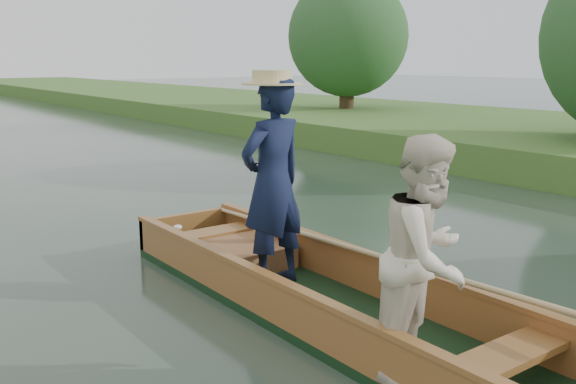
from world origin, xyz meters
TOP-DOWN VIEW (x-y plane):
  - ground at (0.00, 0.00)m, footprint 120.00×120.00m
  - trees_far at (5.11, 5.73)m, footprint 21.88×12.79m
  - punt at (-0.08, -0.03)m, footprint 1.23×5.00m

SIDE VIEW (x-z plane):
  - ground at x=0.00m, z-range 0.00..0.00m
  - punt at x=-0.08m, z-range -0.38..1.57m
  - trees_far at x=5.11m, z-range 0.25..4.74m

